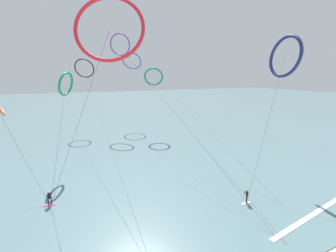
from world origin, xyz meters
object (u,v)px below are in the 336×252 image
(surfer_magenta, at_px, (50,199))
(kite_cobalt, at_px, (132,61))
(kite_crimson, at_px, (109,28))
(surfer_ivory, at_px, (247,197))
(kite_emerald, at_px, (66,84))
(kite_navy, at_px, (285,57))
(kite_charcoal, at_px, (84,68))
(kite_violet, at_px, (120,45))
(kite_teal, at_px, (154,77))

(surfer_magenta, relative_size, kite_cobalt, 0.03)
(kite_cobalt, bearing_deg, kite_crimson, 106.23)
(kite_cobalt, distance_m, kite_crimson, 45.91)
(surfer_ivory, distance_m, kite_emerald, 29.38)
(surfer_ivory, bearing_deg, kite_crimson, -43.73)
(surfer_magenta, xyz_separation_m, kite_navy, (29.73, -4.11, 15.88))
(kite_cobalt, xyz_separation_m, kite_crimson, (-13.97, -43.73, -0.52))
(kite_charcoal, distance_m, kite_violet, 10.62)
(kite_violet, bearing_deg, kite_crimson, 114.49)
(surfer_magenta, bearing_deg, kite_crimson, -76.96)
(kite_crimson, bearing_deg, kite_navy, 31.99)
(surfer_ivory, relative_size, kite_navy, 0.09)
(kite_navy, relative_size, kite_teal, 0.53)
(kite_violet, relative_size, kite_crimson, 2.41)
(kite_charcoal, xyz_separation_m, kite_cobalt, (12.70, 2.11, 2.24))
(kite_charcoal, xyz_separation_m, kite_emerald, (-4.60, -22.66, -2.99))
(kite_violet, bearing_deg, kite_charcoal, 26.23)
(kite_cobalt, xyz_separation_m, kite_violet, (-4.01, -4.01, 3.56))
(kite_cobalt, bearing_deg, kite_violet, 78.91)
(surfer_ivory, height_order, kite_cobalt, kite_cobalt)
(kite_charcoal, xyz_separation_m, kite_navy, (22.28, -38.32, 0.72))
(surfer_magenta, distance_m, kite_emerald, 17.01)
(surfer_ivory, relative_size, kite_violet, 0.03)
(kite_cobalt, height_order, kite_emerald, kite_cobalt)
(kite_emerald, bearing_deg, surfer_ivory, 71.93)
(surfer_ivory, distance_m, surfer_magenta, 22.03)
(surfer_ivory, bearing_deg, surfer_magenta, -61.59)
(surfer_ivory, distance_m, kite_crimson, 21.98)
(surfer_ivory, height_order, surfer_magenta, same)
(kite_charcoal, bearing_deg, kite_cobalt, -147.40)
(kite_charcoal, relative_size, kite_cobalt, 0.91)
(surfer_ivory, bearing_deg, kite_teal, -130.77)
(kite_charcoal, relative_size, kite_navy, 2.54)
(surfer_magenta, bearing_deg, surfer_ivory, -50.35)
(kite_cobalt, bearing_deg, kite_charcoal, 43.38)
(kite_teal, height_order, kite_violet, kite_violet)
(surfer_ivory, relative_size, kite_crimson, 0.08)
(kite_teal, xyz_separation_m, kite_crimson, (-15.61, -31.41, 3.73))
(surfer_ivory, xyz_separation_m, kite_teal, (1.59, 32.82, 13.14))
(kite_teal, bearing_deg, surfer_ivory, 108.18)
(surfer_magenta, xyz_separation_m, kite_violet, (16.13, 32.30, 20.96))
(kite_navy, bearing_deg, kite_crimson, -72.99)
(surfer_ivory, height_order, kite_teal, kite_teal)
(kite_charcoal, relative_size, kite_crimson, 2.44)
(surfer_magenta, xyz_separation_m, kite_charcoal, (7.45, 34.20, 15.15))
(surfer_magenta, xyz_separation_m, kite_teal, (21.78, 24.00, 13.14))
(kite_emerald, distance_m, kite_navy, 31.32)
(surfer_ivory, bearing_deg, kite_cobalt, -127.94)
(kite_teal, bearing_deg, kite_violet, -34.83)
(kite_emerald, height_order, kite_crimson, kite_crimson)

